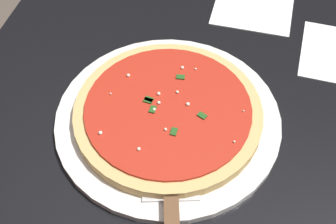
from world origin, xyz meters
TOP-DOWN VIEW (x-y plane):
  - restaurant_table at (0.00, 0.00)m, footprint 0.85×0.70m
  - serving_plate at (-0.01, -0.03)m, footprint 0.31×0.31m
  - pizza at (-0.01, -0.03)m, footprint 0.26×0.26m
  - pizza_server at (0.14, 0.01)m, footprint 0.22×0.10m
  - napkin_loose_left at (-0.28, 0.06)m, footprint 0.12×0.14m

SIDE VIEW (x-z plane):
  - restaurant_table at x=0.00m, z-range 0.21..0.98m
  - napkin_loose_left at x=-0.28m, z-range 0.77..0.77m
  - serving_plate at x=-0.01m, z-range 0.77..0.78m
  - pizza_server at x=0.14m, z-range 0.78..0.79m
  - pizza at x=-0.01m, z-range 0.78..0.80m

